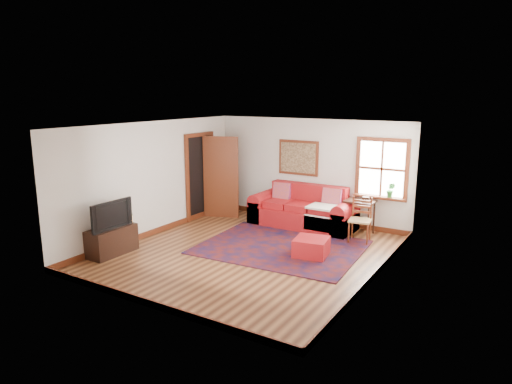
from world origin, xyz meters
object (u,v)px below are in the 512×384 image
Objects in this scene: red_leather_sofa at (304,213)px; media_cabinet at (112,241)px; ladder_back_chair at (361,218)px; side_table at (360,206)px; red_ottoman at (311,247)px.

red_leather_sofa is 2.51× the size of media_cabinet.
red_leather_sofa is 2.61× the size of ladder_back_chair.
side_table is 0.78× the size of media_cabinet.
red_ottoman is 0.81× the size of side_table.
red_leather_sofa is 1.37m from side_table.
ladder_back_chair reaches higher than red_ottoman.
red_leather_sofa is 2.07m from red_ottoman.
red_leather_sofa is 3.22× the size of side_table.
side_table is at bearing 70.55° from red_ottoman.
side_table is at bearing 45.81° from media_cabinet.
red_ottoman is at bearing -99.43° from side_table.
side_table is at bearing 111.08° from ladder_back_chair.
media_cabinet is (-3.37, -1.93, 0.09)m from red_ottoman.
red_leather_sofa is at bearing 109.76° from red_ottoman.
media_cabinet is at bearing -122.30° from red_leather_sofa.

